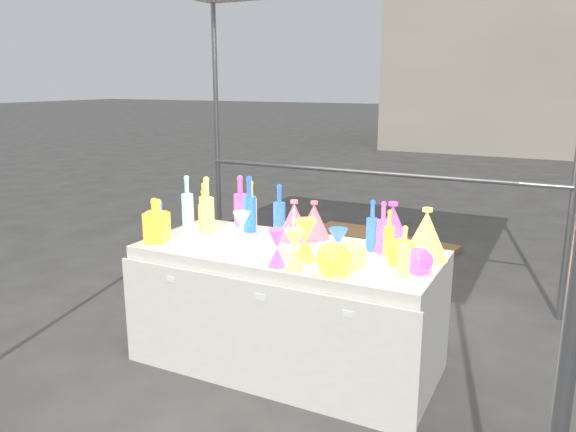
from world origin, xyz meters
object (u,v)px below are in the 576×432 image
at_px(display_table, 287,307).
at_px(globe_0, 334,260).
at_px(bottle_0, 204,202).
at_px(decanter_0, 159,219).
at_px(cardboard_box_closed, 348,251).
at_px(lampshade_0, 294,220).
at_px(hourglass_0, 304,239).

relative_size(display_table, globe_0, 9.68).
height_order(bottle_0, decanter_0, bottle_0).
height_order(cardboard_box_closed, bottle_0, bottle_0).
distance_m(bottle_0, decanter_0, 0.55).
xyz_separation_m(decanter_0, lampshade_0, (0.76, 0.39, -0.00)).
distance_m(decanter_0, hourglass_0, 0.97).
xyz_separation_m(cardboard_box_closed, decanter_0, (-0.53, -1.99, 0.68)).
distance_m(display_table, lampshade_0, 0.54).
relative_size(cardboard_box_closed, globe_0, 2.96).
height_order(display_table, bottle_0, bottle_0).
relative_size(cardboard_box_closed, hourglass_0, 2.80).
height_order(bottle_0, hourglass_0, bottle_0).
bearing_deg(bottle_0, cardboard_box_closed, 68.52).
distance_m(cardboard_box_closed, globe_0, 2.30).
height_order(display_table, lampshade_0, lampshade_0).
xyz_separation_m(cardboard_box_closed, bottle_0, (-0.57, -1.44, 0.68)).
distance_m(bottle_0, hourglass_0, 1.10).
bearing_deg(bottle_0, lampshade_0, -11.31).
xyz_separation_m(hourglass_0, globe_0, (0.27, -0.21, -0.02)).
bearing_deg(hourglass_0, globe_0, -37.80).
relative_size(bottle_0, globe_0, 1.45).
bearing_deg(globe_0, cardboard_box_closed, 108.56).
bearing_deg(display_table, cardboard_box_closed, 98.94).
bearing_deg(hourglass_0, cardboard_box_closed, 102.96).
height_order(bottle_0, globe_0, bottle_0).
distance_m(cardboard_box_closed, lampshade_0, 1.75).
bearing_deg(decanter_0, cardboard_box_closed, 67.69).
distance_m(display_table, bottle_0, 1.06).
distance_m(display_table, hourglass_0, 0.51).
relative_size(globe_0, lampshade_0, 0.74).
bearing_deg(cardboard_box_closed, hourglass_0, -75.05).
relative_size(decanter_0, globe_0, 1.38).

